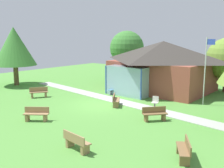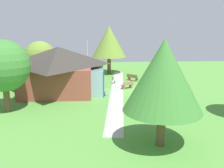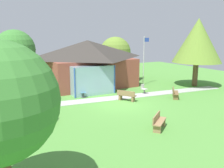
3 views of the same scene
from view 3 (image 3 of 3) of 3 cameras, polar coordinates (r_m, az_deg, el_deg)
ground_plane at (r=17.95m, az=1.91°, el=-4.85°), size 44.00×44.00×0.00m
pavilion at (r=24.55m, az=-5.81°, el=5.28°), size 9.27×8.52×4.62m
footpath at (r=19.43m, az=-0.74°, el=-3.51°), size 22.62×3.71×0.03m
flagpole at (r=24.69m, az=7.71°, el=6.15°), size 0.64×0.08×5.01m
bench_front_center at (r=13.45m, az=11.19°, el=-8.98°), size 1.46×1.26×0.84m
bench_mid_left at (r=14.47m, az=-15.09°, el=-7.67°), size 1.16×1.51×0.84m
bench_rear_near_path at (r=18.75m, az=3.52°, el=-2.87°), size 1.21×1.48×0.84m
bench_mid_right at (r=20.25m, az=14.90°, el=-2.16°), size 1.31×1.43×0.84m
patio_chair_porch_left at (r=19.93m, az=-6.97°, el=-2.03°), size 0.54×0.54×0.86m
patio_chair_lawn_spare at (r=21.18m, az=7.64°, el=-1.24°), size 0.54×0.54×0.86m
tree_east_hedge at (r=25.30m, az=19.91°, el=9.78°), size 4.82×4.82×6.77m
tree_behind_pavilion_right at (r=29.43m, az=0.80°, el=7.62°), size 3.79×3.79×4.95m
tree_behind_pavilion_left at (r=26.05m, az=-22.31°, el=7.62°), size 4.01×4.01×5.69m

